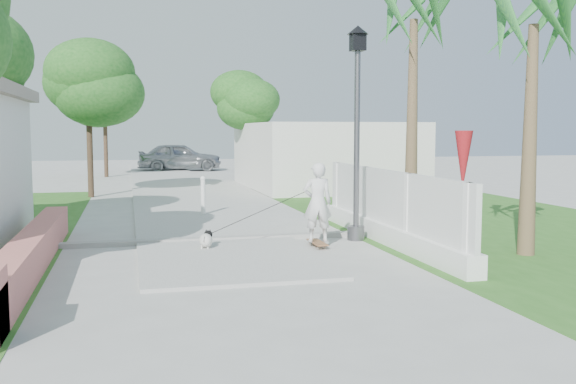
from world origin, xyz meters
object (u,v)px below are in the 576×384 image
object	(u,v)px
street_lamp	(357,124)
patio_umbrella	(463,161)
bollard	(203,195)
parked_car	(180,157)
skateboarder	(284,208)
dog	(206,240)

from	to	relation	value
street_lamp	patio_umbrella	world-z (taller)	street_lamp
street_lamp	bollard	size ratio (longest dim) A/B	4.07
street_lamp	parked_car	world-z (taller)	street_lamp
patio_umbrella	bollard	bearing A→B (deg)	129.91
bollard	skateboarder	world-z (taller)	skateboarder
patio_umbrella	dog	xyz separation A→B (m)	(-5.10, 0.58, -1.48)
street_lamp	skateboarder	world-z (taller)	street_lamp
patio_umbrella	skateboarder	size ratio (longest dim) A/B	0.92
patio_umbrella	parked_car	world-z (taller)	patio_umbrella
street_lamp	dog	world-z (taller)	street_lamp
street_lamp	skateboarder	distance (m)	2.39
patio_umbrella	skateboarder	distance (m)	3.72
bollard	parked_car	size ratio (longest dim) A/B	0.23
street_lamp	dog	distance (m)	3.91
skateboarder	patio_umbrella	bearing A→B (deg)	177.32
dog	parked_car	xyz separation A→B (m)	(1.44, 25.08, 0.60)
bollard	patio_umbrella	distance (m)	7.25
parked_car	skateboarder	bearing A→B (deg)	-177.30
skateboarder	parked_car	xyz separation A→B (m)	(-0.09, 25.12, 0.03)
patio_umbrella	skateboarder	world-z (taller)	patio_umbrella
skateboarder	parked_car	size ratio (longest dim) A/B	0.53
skateboarder	street_lamp	bearing A→B (deg)	-158.72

